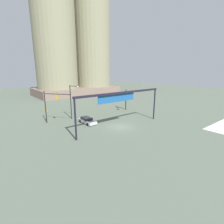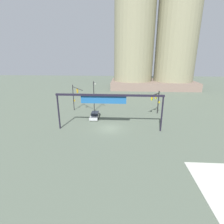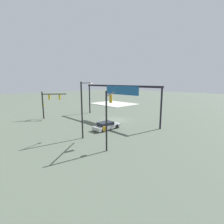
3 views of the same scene
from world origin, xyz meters
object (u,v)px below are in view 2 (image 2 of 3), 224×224
at_px(traffic_signal_near_corner, 75,94).
at_px(traffic_signal_opposite_side, 156,99).
at_px(streetlamp_curved_arm, 94,94).
at_px(sedan_car_approaching, 95,115).

distance_m(traffic_signal_near_corner, traffic_signal_opposite_side, 19.25).
distance_m(streetlamp_curved_arm, sedan_car_approaching, 6.08).
bearing_deg(streetlamp_curved_arm, traffic_signal_opposite_side, 64.27).
distance_m(traffic_signal_opposite_side, streetlamp_curved_arm, 14.71).
relative_size(traffic_signal_near_corner, streetlamp_curved_arm, 0.88).
bearing_deg(sedan_car_approaching, streetlamp_curved_arm, -170.45).
xyz_separation_m(traffic_signal_near_corner, sedan_car_approaching, (5.43, -4.49, -3.67)).
distance_m(traffic_signal_opposite_side, sedan_car_approaching, 14.46).
bearing_deg(streetlamp_curved_arm, sedan_car_approaching, -9.61).
xyz_separation_m(traffic_signal_near_corner, traffic_signal_opposite_side, (19.20, -1.29, -0.64)).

